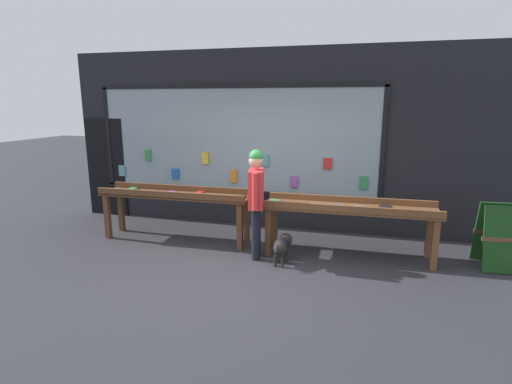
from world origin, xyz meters
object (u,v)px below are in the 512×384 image
Objects in this scene: display_table_right at (349,212)px; small_dog at (282,246)px; display_table_left at (175,198)px; sandwich_board_sign at (496,236)px; person_browsing at (256,195)px.

small_dog is at bearing -148.74° from display_table_right.
sandwich_board_sign reaches higher than display_table_left.
person_browsing is 0.87m from small_dog.
display_table_left is 1.00× the size of display_table_right.
person_browsing is 1.78× the size of sandwich_board_sign.
display_table_left is 2.19m from small_dog.
display_table_right is 2.16m from sandwich_board_sign.
display_table_left is 3.01m from display_table_right.
person_browsing is 3.63m from sandwich_board_sign.
display_table_left is 1.69m from person_browsing.
sandwich_board_sign is at bearing 1.38° from display_table_left.
person_browsing reaches higher than display_table_right.
sandwich_board_sign is at bearing -92.35° from person_browsing.
person_browsing is (-1.40, -0.46, 0.28)m from display_table_right.
small_dog is (2.06, -0.58, -0.48)m from display_table_left.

